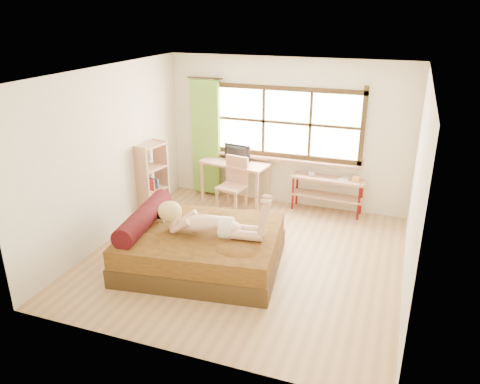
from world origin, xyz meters
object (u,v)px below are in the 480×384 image
at_px(bed, 198,246).
at_px(chair, 234,181).
at_px(bookshelf, 152,179).
at_px(pipe_shelf, 328,187).
at_px(woman, 209,212).
at_px(kitten, 159,213).
at_px(desk, 235,167).

relative_size(bed, chair, 2.40).
height_order(bed, bookshelf, bookshelf).
bearing_deg(bookshelf, pipe_shelf, 31.88).
height_order(woman, bookshelf, bookshelf).
relative_size(bed, kitten, 7.33).
xyz_separation_m(bed, woman, (0.20, -0.04, 0.58)).
relative_size(bed, bookshelf, 1.83).
bearing_deg(desk, kitten, -88.78).
distance_m(desk, bookshelf, 1.57).
xyz_separation_m(bed, pipe_shelf, (1.41, 2.52, 0.18)).
distance_m(bed, pipe_shelf, 2.90).
height_order(bed, desk, bed).
height_order(kitten, bookshelf, bookshelf).
bearing_deg(chair, bookshelf, -143.36).
distance_m(chair, pipe_shelf, 1.70).
height_order(desk, pipe_shelf, desk).
bearing_deg(kitten, chair, 69.11).
bearing_deg(kitten, pipe_shelf, 41.55).
bearing_deg(bed, pipe_shelf, 53.02).
xyz_separation_m(kitten, chair, (0.45, 1.94, -0.12)).
bearing_deg(pipe_shelf, woman, -111.83).
bearing_deg(chair, pipe_shelf, 25.96).
distance_m(kitten, bookshelf, 1.53).
distance_m(desk, pipe_shelf, 1.76).
bearing_deg(pipe_shelf, desk, -172.73).
xyz_separation_m(woman, bookshelf, (-1.72, 1.42, -0.21)).
height_order(woman, desk, woman).
height_order(woman, chair, woman).
xyz_separation_m(woman, pipe_shelf, (1.21, 2.57, -0.40)).
distance_m(chair, bookshelf, 1.47).
relative_size(bed, woman, 1.57).
distance_m(woman, bookshelf, 2.24).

